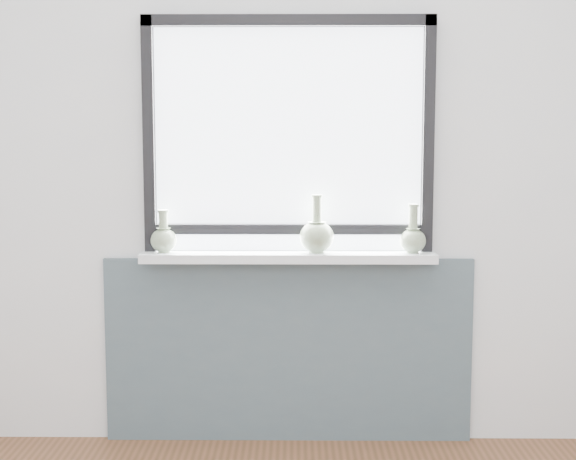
{
  "coord_description": "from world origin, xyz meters",
  "views": [
    {
      "loc": [
        0.03,
        -1.85,
        1.42
      ],
      "look_at": [
        0.0,
        1.55,
        1.02
      ],
      "focal_mm": 50.0,
      "sensor_mm": 36.0,
      "label": 1
    }
  ],
  "objects_px": {
    "vase_a": "(164,238)",
    "vase_b": "(317,235)",
    "windowsill": "(288,257)",
    "vase_c": "(413,238)"
  },
  "relations": [
    {
      "from": "vase_a",
      "to": "vase_c",
      "type": "height_order",
      "value": "vase_c"
    },
    {
      "from": "vase_a",
      "to": "vase_b",
      "type": "relative_size",
      "value": 0.74
    },
    {
      "from": "windowsill",
      "to": "vase_c",
      "type": "bearing_deg",
      "value": -0.68
    },
    {
      "from": "windowsill",
      "to": "vase_c",
      "type": "relative_size",
      "value": 6.03
    },
    {
      "from": "windowsill",
      "to": "vase_a",
      "type": "xyz_separation_m",
      "value": [
        -0.56,
        -0.0,
        0.08
      ]
    },
    {
      "from": "windowsill",
      "to": "vase_a",
      "type": "bearing_deg",
      "value": -179.91
    },
    {
      "from": "vase_a",
      "to": "vase_b",
      "type": "bearing_deg",
      "value": -0.23
    },
    {
      "from": "windowsill",
      "to": "vase_b",
      "type": "height_order",
      "value": "vase_b"
    },
    {
      "from": "windowsill",
      "to": "vase_b",
      "type": "relative_size",
      "value": 5.08
    },
    {
      "from": "windowsill",
      "to": "vase_b",
      "type": "bearing_deg",
      "value": -1.66
    }
  ]
}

